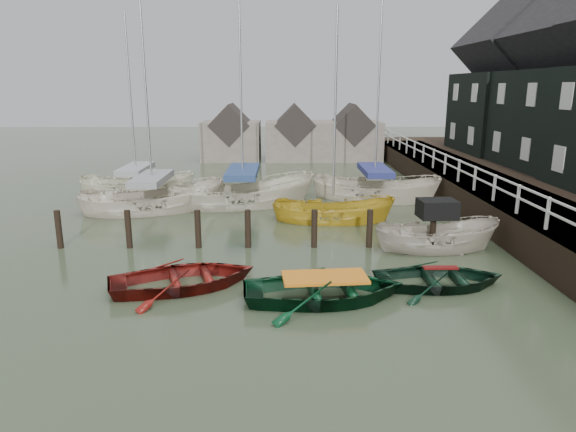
{
  "coord_description": "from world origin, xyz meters",
  "views": [
    {
      "loc": [
        0.07,
        -14.82,
        5.7
      ],
      "look_at": [
        0.24,
        2.12,
        1.4
      ],
      "focal_mm": 32.0,
      "sensor_mm": 36.0,
      "label": 1
    }
  ],
  "objects_px": {
    "motorboat": "(436,248)",
    "rowboat_dkgreen": "(439,286)",
    "sailboat_b": "(243,204)",
    "sailboat_c": "(333,220)",
    "sailboat_a": "(154,210)",
    "sailboat_e": "(138,194)",
    "sailboat_d": "(374,198)",
    "rowboat_green": "(324,300)",
    "rowboat_red": "(185,287)"
  },
  "relations": [
    {
      "from": "rowboat_green",
      "to": "sailboat_a",
      "type": "relative_size",
      "value": 0.4
    },
    {
      "from": "sailboat_d",
      "to": "rowboat_dkgreen",
      "type": "bearing_deg",
      "value": -160.7
    },
    {
      "from": "motorboat",
      "to": "rowboat_dkgreen",
      "type": "bearing_deg",
      "value": 161.89
    },
    {
      "from": "sailboat_d",
      "to": "rowboat_red",
      "type": "bearing_deg",
      "value": 167.39
    },
    {
      "from": "sailboat_e",
      "to": "rowboat_dkgreen",
      "type": "bearing_deg",
      "value": -134.16
    },
    {
      "from": "sailboat_b",
      "to": "sailboat_e",
      "type": "height_order",
      "value": "sailboat_b"
    },
    {
      "from": "rowboat_dkgreen",
      "to": "sailboat_b",
      "type": "xyz_separation_m",
      "value": [
        -6.53,
        10.64,
        0.06
      ]
    },
    {
      "from": "rowboat_dkgreen",
      "to": "rowboat_red",
      "type": "bearing_deg",
      "value": 87.35
    },
    {
      "from": "sailboat_a",
      "to": "rowboat_dkgreen",
      "type": "bearing_deg",
      "value": -149.89
    },
    {
      "from": "rowboat_green",
      "to": "sailboat_b",
      "type": "height_order",
      "value": "sailboat_b"
    },
    {
      "from": "motorboat",
      "to": "sailboat_a",
      "type": "xyz_separation_m",
      "value": [
        -11.57,
        6.07,
        -0.03
      ]
    },
    {
      "from": "rowboat_dkgreen",
      "to": "sailboat_d",
      "type": "xyz_separation_m",
      "value": [
        0.13,
        11.89,
        0.06
      ]
    },
    {
      "from": "rowboat_dkgreen",
      "to": "motorboat",
      "type": "xyz_separation_m",
      "value": [
        0.9,
        3.43,
        0.09
      ]
    },
    {
      "from": "rowboat_green",
      "to": "sailboat_a",
      "type": "bearing_deg",
      "value": 29.79
    },
    {
      "from": "rowboat_red",
      "to": "sailboat_c",
      "type": "bearing_deg",
      "value": -52.45
    },
    {
      "from": "motorboat",
      "to": "sailboat_e",
      "type": "distance_m",
      "value": 16.36
    },
    {
      "from": "motorboat",
      "to": "sailboat_c",
      "type": "bearing_deg",
      "value": 35.16
    },
    {
      "from": "rowboat_red",
      "to": "sailboat_e",
      "type": "xyz_separation_m",
      "value": [
        -4.92,
        12.99,
        0.06
      ]
    },
    {
      "from": "sailboat_a",
      "to": "sailboat_e",
      "type": "height_order",
      "value": "sailboat_a"
    },
    {
      "from": "sailboat_a",
      "to": "sailboat_e",
      "type": "bearing_deg",
      "value": 7.85
    },
    {
      "from": "rowboat_dkgreen",
      "to": "sailboat_e",
      "type": "xyz_separation_m",
      "value": [
        -12.38,
        13.0,
        0.06
      ]
    },
    {
      "from": "rowboat_green",
      "to": "rowboat_dkgreen",
      "type": "height_order",
      "value": "rowboat_green"
    },
    {
      "from": "motorboat",
      "to": "sailboat_a",
      "type": "relative_size",
      "value": 0.41
    },
    {
      "from": "rowboat_red",
      "to": "motorboat",
      "type": "height_order",
      "value": "motorboat"
    },
    {
      "from": "motorboat",
      "to": "sailboat_a",
      "type": "distance_m",
      "value": 13.06
    },
    {
      "from": "motorboat",
      "to": "sailboat_e",
      "type": "relative_size",
      "value": 0.43
    },
    {
      "from": "sailboat_d",
      "to": "sailboat_e",
      "type": "height_order",
      "value": "sailboat_d"
    },
    {
      "from": "rowboat_red",
      "to": "sailboat_c",
      "type": "relative_size",
      "value": 0.43
    },
    {
      "from": "sailboat_d",
      "to": "motorboat",
      "type": "bearing_deg",
      "value": -154.88
    },
    {
      "from": "sailboat_b",
      "to": "sailboat_e",
      "type": "relative_size",
      "value": 1.09
    },
    {
      "from": "sailboat_a",
      "to": "sailboat_b",
      "type": "distance_m",
      "value": 4.29
    },
    {
      "from": "rowboat_green",
      "to": "sailboat_e",
      "type": "relative_size",
      "value": 0.42
    },
    {
      "from": "sailboat_a",
      "to": "sailboat_b",
      "type": "bearing_deg",
      "value": -92.73
    },
    {
      "from": "sailboat_c",
      "to": "sailboat_d",
      "type": "distance_m",
      "value": 5.01
    },
    {
      "from": "sailboat_a",
      "to": "sailboat_d",
      "type": "xyz_separation_m",
      "value": [
        10.8,
        2.4,
        -0.0
      ]
    },
    {
      "from": "sailboat_d",
      "to": "sailboat_e",
      "type": "distance_m",
      "value": 12.56
    },
    {
      "from": "sailboat_b",
      "to": "sailboat_e",
      "type": "distance_m",
      "value": 6.3
    },
    {
      "from": "sailboat_d",
      "to": "sailboat_b",
      "type": "bearing_deg",
      "value": 120.58
    },
    {
      "from": "sailboat_b",
      "to": "sailboat_c",
      "type": "distance_m",
      "value": 5.14
    },
    {
      "from": "rowboat_red",
      "to": "sailboat_e",
      "type": "bearing_deg",
      "value": 1.97
    },
    {
      "from": "rowboat_dkgreen",
      "to": "sailboat_a",
      "type": "distance_m",
      "value": 14.28
    },
    {
      "from": "rowboat_red",
      "to": "rowboat_green",
      "type": "distance_m",
      "value": 4.12
    },
    {
      "from": "sailboat_b",
      "to": "sailboat_c",
      "type": "bearing_deg",
      "value": -140.9
    },
    {
      "from": "sailboat_d",
      "to": "sailboat_a",
      "type": "bearing_deg",
      "value": 122.46
    },
    {
      "from": "motorboat",
      "to": "sailboat_d",
      "type": "bearing_deg",
      "value": 1.75
    },
    {
      "from": "sailboat_b",
      "to": "sailboat_c",
      "type": "height_order",
      "value": "sailboat_b"
    },
    {
      "from": "rowboat_dkgreen",
      "to": "motorboat",
      "type": "relative_size",
      "value": 0.83
    },
    {
      "from": "rowboat_dkgreen",
      "to": "motorboat",
      "type": "bearing_deg",
      "value": -17.3
    },
    {
      "from": "sailboat_b",
      "to": "sailboat_c",
      "type": "xyz_separation_m",
      "value": [
        4.12,
        -3.06,
        -0.04
      ]
    },
    {
      "from": "sailboat_b",
      "to": "sailboat_d",
      "type": "distance_m",
      "value": 6.78
    }
  ]
}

